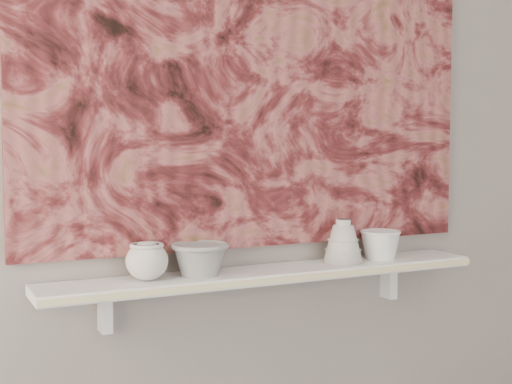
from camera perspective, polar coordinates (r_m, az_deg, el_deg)
wall_back at (r=2.22m, az=0.03°, el=4.96°), size 3.60×0.00×3.60m
shelf at (r=2.17m, az=1.14°, el=-6.58°), size 1.40×0.18×0.03m
shelf_stripe at (r=2.09m, az=2.32°, el=-7.00°), size 1.40×0.01×0.02m
bracket_left at (r=2.07m, az=-11.99°, el=-9.29°), size 0.03×0.06×0.12m
bracket_right at (r=2.49m, az=10.56°, el=-6.97°), size 0.03×0.06×0.12m
painting at (r=2.21m, az=0.19°, el=9.89°), size 1.50×0.02×1.10m
house_motif at (r=2.43m, az=9.87°, el=2.05°), size 0.09×0.00×0.08m
bowl_grey at (r=2.06m, az=-4.51°, el=-5.35°), size 0.19×0.19×0.10m
cup_cream at (r=2.01m, az=-8.72°, el=-5.48°), size 0.15×0.15×0.11m
bell_vessel at (r=2.29m, az=6.99°, el=-3.90°), size 0.15×0.15×0.14m
bowl_white at (r=2.37m, az=9.91°, el=-4.17°), size 0.17×0.17×0.10m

